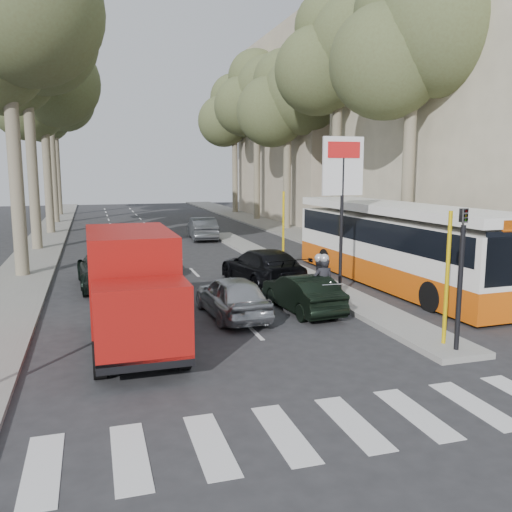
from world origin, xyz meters
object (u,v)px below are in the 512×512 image
at_px(dark_hatchback, 302,293).
at_px(motorcycle, 321,285).
at_px(red_truck, 132,287).
at_px(silver_hatchback, 232,296).
at_px(city_bus, 397,242).

xyz_separation_m(dark_hatchback, motorcycle, (0.55, -0.23, 0.26)).
bearing_deg(motorcycle, red_truck, -162.09).
xyz_separation_m(silver_hatchback, motorcycle, (2.84, -0.26, 0.21)).
bearing_deg(city_bus, motorcycle, -149.04).
bearing_deg(motorcycle, city_bus, 35.24).
relative_size(silver_hatchback, red_truck, 0.70).
relative_size(dark_hatchback, city_bus, 0.30).
bearing_deg(dark_hatchback, silver_hatchback, -5.65).
bearing_deg(red_truck, motorcycle, 15.14).
height_order(red_truck, city_bus, city_bus).
xyz_separation_m(red_truck, city_bus, (10.40, 4.60, 0.13)).
distance_m(dark_hatchback, red_truck, 5.80).
distance_m(silver_hatchback, dark_hatchback, 2.29).
xyz_separation_m(red_truck, motorcycle, (5.94, 1.68, -0.68)).
distance_m(silver_hatchback, red_truck, 3.77).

